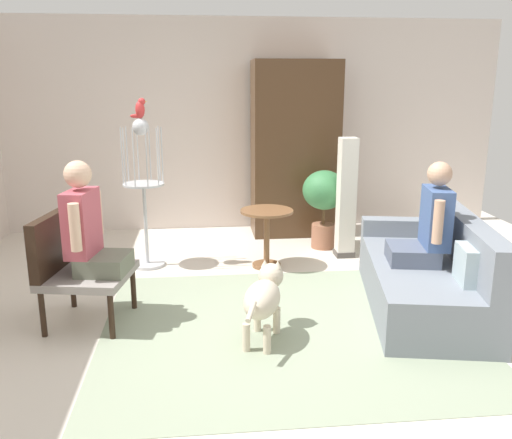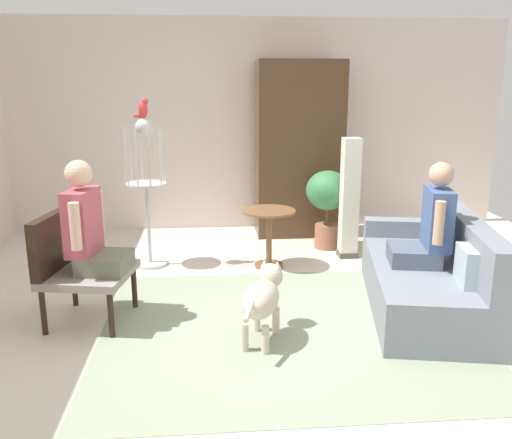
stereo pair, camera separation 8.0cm
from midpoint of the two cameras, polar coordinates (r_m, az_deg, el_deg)
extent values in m
plane|color=beige|center=(4.40, 2.56, -10.55)|extent=(7.15, 7.15, 0.00)
cube|color=silver|center=(6.95, -0.50, 9.91)|extent=(6.56, 0.12, 2.62)
cube|color=gray|center=(4.25, 3.67, -11.46)|extent=(2.81, 2.47, 0.01)
cube|color=slate|center=(4.73, 17.75, -6.75)|extent=(1.17, 1.93, 0.40)
cube|color=slate|center=(4.69, 22.08, -2.26)|extent=(0.52, 1.80, 0.38)
cube|color=slate|center=(5.41, 16.32, -0.86)|extent=(0.86, 0.34, 0.16)
cube|color=#9EB2B7|center=(4.26, 21.93, -4.60)|extent=(0.16, 0.33, 0.28)
cylinder|color=black|center=(4.65, -12.29, -7.04)|extent=(0.04, 0.04, 0.36)
cylinder|color=black|center=(4.17, -14.58, -9.76)|extent=(0.04, 0.04, 0.36)
cylinder|color=black|center=(4.83, -18.25, -6.63)|extent=(0.04, 0.04, 0.36)
cylinder|color=black|center=(4.37, -21.12, -9.15)|extent=(0.04, 0.04, 0.36)
cube|color=gray|center=(4.42, -16.75, -5.56)|extent=(0.73, 0.75, 0.06)
cube|color=black|center=(4.45, -20.22, -2.26)|extent=(0.19, 0.66, 0.45)
cube|color=#50596C|center=(4.63, 16.82, -3.60)|extent=(0.46, 0.46, 0.14)
cube|color=#3F598C|center=(4.58, 19.16, 0.10)|extent=(0.25, 0.42, 0.49)
sphere|color=tan|center=(4.51, 19.53, 4.54)|extent=(0.19, 0.19, 0.19)
cylinder|color=tan|center=(4.34, 19.34, -0.35)|extent=(0.08, 0.08, 0.34)
cylinder|color=tan|center=(4.79, 18.10, 1.09)|extent=(0.08, 0.08, 0.34)
cube|color=#636756|center=(4.34, -15.20, -4.42)|extent=(0.43, 0.42, 0.14)
cube|color=#B24C59|center=(4.31, -17.40, -0.25)|extent=(0.24, 0.39, 0.50)
sphere|color=#DDB293|center=(4.23, -17.78, 4.66)|extent=(0.21, 0.21, 0.21)
cylinder|color=#DDB293|center=(4.49, -15.88, 0.76)|extent=(0.08, 0.08, 0.35)
cylinder|color=#DDB293|center=(4.09, -18.08, -0.70)|extent=(0.08, 0.08, 0.35)
cylinder|color=brown|center=(5.42, 1.83, 0.89)|extent=(0.54, 0.54, 0.02)
cylinder|color=brown|center=(5.50, 1.80, -2.16)|extent=(0.06, 0.06, 0.58)
cylinder|color=brown|center=(5.58, 1.78, -4.85)|extent=(0.29, 0.29, 0.03)
ellipsoid|color=beige|center=(3.91, 1.11, -8.45)|extent=(0.40, 0.52, 0.25)
sphere|color=beige|center=(4.15, 2.10, -5.99)|extent=(0.19, 0.19, 0.19)
cone|color=beige|center=(4.12, 1.45, -4.66)|extent=(0.06, 0.06, 0.06)
cone|color=beige|center=(4.10, 2.77, -4.78)|extent=(0.06, 0.06, 0.06)
cylinder|color=beige|center=(3.62, -0.11, -9.73)|extent=(0.10, 0.18, 0.10)
cylinder|color=beige|center=(4.17, 0.63, -10.43)|extent=(0.06, 0.06, 0.21)
cylinder|color=beige|center=(4.13, 2.68, -10.65)|extent=(0.06, 0.06, 0.21)
cylinder|color=beige|center=(3.88, -0.61, -12.38)|extent=(0.06, 0.06, 0.21)
cylinder|color=beige|center=(3.85, 1.60, -12.64)|extent=(0.06, 0.06, 0.21)
cylinder|color=silver|center=(5.74, -10.72, -4.56)|extent=(0.36, 0.36, 0.03)
cylinder|color=silver|center=(5.62, -10.91, -0.61)|extent=(0.04, 0.04, 0.85)
cylinder|color=silver|center=(5.52, -11.12, 3.74)|extent=(0.41, 0.41, 0.02)
cylinder|color=silver|center=(5.46, -9.21, 6.77)|extent=(0.01, 0.01, 0.56)
cylinder|color=silver|center=(5.58, -9.51, 6.92)|extent=(0.01, 0.01, 0.56)
cylinder|color=silver|center=(5.66, -10.45, 6.98)|extent=(0.01, 0.01, 0.56)
cylinder|color=silver|center=(5.67, -11.68, 6.94)|extent=(0.01, 0.01, 0.56)
cylinder|color=silver|center=(5.61, -12.76, 6.80)|extent=(0.01, 0.01, 0.56)
cylinder|color=silver|center=(5.51, -13.30, 6.63)|extent=(0.01, 0.01, 0.56)
cylinder|color=silver|center=(5.39, -13.08, 6.48)|extent=(0.01, 0.01, 0.56)
cylinder|color=silver|center=(5.30, -12.13, 6.41)|extent=(0.01, 0.01, 0.56)
cylinder|color=silver|center=(5.29, -10.82, 6.46)|extent=(0.01, 0.01, 0.56)
cylinder|color=silver|center=(5.35, -9.70, 6.60)|extent=(0.01, 0.01, 0.56)
sphere|color=silver|center=(5.45, -11.41, 9.61)|extent=(0.16, 0.16, 0.16)
ellipsoid|color=red|center=(5.44, -11.46, 11.36)|extent=(0.09, 0.10, 0.17)
sphere|color=red|center=(5.44, -11.29, 12.17)|extent=(0.07, 0.07, 0.07)
cone|color=#D8BF4C|center=(5.43, -10.91, 12.18)|extent=(0.03, 0.02, 0.02)
ellipsoid|color=red|center=(5.45, -11.85, 10.70)|extent=(0.12, 0.03, 0.04)
cylinder|color=#996047|center=(6.22, 7.83, -1.76)|extent=(0.27, 0.27, 0.28)
cylinder|color=brown|center=(6.16, 7.90, 0.37)|extent=(0.03, 0.03, 0.20)
ellipsoid|color=#387844|center=(6.09, 8.00, 3.08)|extent=(0.49, 0.49, 0.44)
cube|color=#4C4742|center=(5.99, 10.00, -3.57)|extent=(0.20, 0.20, 0.06)
cube|color=white|center=(5.82, 10.28, 2.48)|extent=(0.18, 0.18, 1.23)
cube|color=#4C331E|center=(6.64, 4.90, 7.42)|extent=(1.03, 0.56, 2.11)
camera|label=1|loc=(0.04, -89.45, 0.14)|focal=37.75mm
camera|label=2|loc=(0.04, 90.55, -0.14)|focal=37.75mm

